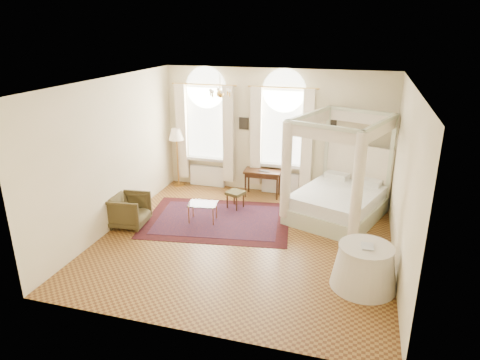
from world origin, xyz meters
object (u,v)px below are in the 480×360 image
Objects in this scene: stool at (235,194)px; nightstand at (377,197)px; armchair at (129,210)px; coffee_table at (203,205)px; side_table at (364,267)px; floor_lamp at (176,137)px; writing_desk at (263,174)px; canopy_bed at (337,196)px.

nightstand is at bearing 15.98° from stool.
coffee_table is at bearing -72.40° from armchair.
armchair is at bearing 168.76° from side_table.
floor_lamp is (-5.40, 0.13, 1.11)m from nightstand.
writing_desk is at bearing 126.36° from side_table.
nightstand reaches higher than stool.
nightstand is at bearing -1.43° from floor_lamp.
armchair is at bearing -133.70° from writing_desk.
canopy_bed is 4.67m from floor_lamp.
writing_desk is 2.61m from floor_lamp.
side_table is at bearing -24.98° from coffee_table.
floor_lamp is at bearing 151.41° from stool.
floor_lamp reaches higher than side_table.
nightstand is at bearing -0.28° from writing_desk.
armchair is at bearing -90.00° from floor_lamp.
writing_desk is at bearing 179.72° from nightstand.
floor_lamp is at bearing -6.13° from armchair.
coffee_table is at bearing -153.76° from nightstand.
side_table reaches higher than stool.
canopy_bed is 1.28m from nightstand.
coffee_table is (1.52, 0.67, 0.03)m from armchair.
floor_lamp reaches higher than writing_desk.
armchair is 0.71× the size of side_table.
floor_lamp is at bearing 178.57° from nightstand.
writing_desk is 4.50m from side_table.
armchair is at bearing -158.92° from canopy_bed.
armchair reaches higher than nightstand.
stool is at bearing -28.59° from floor_lamp.
canopy_bed is at bearing 103.57° from side_table.
coffee_table is (-3.88, -1.91, 0.10)m from nightstand.
writing_desk is at bearing -49.83° from armchair.
armchair is 5.24m from side_table.
floor_lamp is (-2.48, 0.12, 0.80)m from writing_desk.
canopy_bed is 2.47m from stool.
canopy_bed is at bearing 2.61° from stool.
canopy_bed is 2.83m from side_table.
floor_lamp reaches higher than stool.
stool is at bearing 139.82° from side_table.
coffee_table is at bearing -118.03° from stool.
canopy_bed is 2.77× the size of writing_desk.
canopy_bed reaches higher than writing_desk.
floor_lamp is (-1.52, 2.05, 1.01)m from coffee_table.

